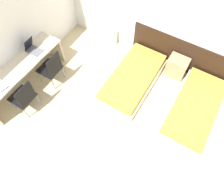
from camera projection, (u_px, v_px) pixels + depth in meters
The scene contains 12 objects.
wall_back at pixel (154, 11), 4.71m from camera, with size 5.50×0.05×2.70m.
wall_left at pixel (12, 26), 4.45m from camera, with size 0.05×4.86×2.70m.
headboard_panel at pixel (182, 56), 5.19m from camera, with size 2.58×0.03×0.92m.
bed_near_window at pixel (133, 79), 5.20m from camera, with size 0.95×1.92×0.34m.
bed_near_door at pixel (195, 108), 4.77m from camera, with size 0.95×1.92×0.34m.
nightstand at pixel (177, 67), 5.25m from camera, with size 0.47×0.35×0.54m.
radiator at pixel (103, 32), 5.95m from camera, with size 0.87×0.12×0.47m.
desk at pixel (21, 71), 4.80m from camera, with size 0.57×2.17×0.73m.
chair_near_laptop at pixel (51, 68), 4.93m from camera, with size 0.46×0.46×0.94m.
chair_near_notebook at pixel (24, 97), 4.52m from camera, with size 0.45×0.45×0.94m.
laptop at pixel (33, 48), 4.86m from camera, with size 0.35×0.25×0.34m.
open_notebook at pixel (1, 85), 4.40m from camera, with size 0.35×0.25×0.02m.
Camera 1 is at (1.28, 0.02, 4.40)m, focal length 35.00 mm.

